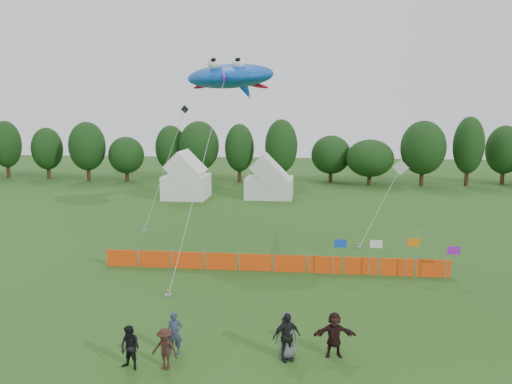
# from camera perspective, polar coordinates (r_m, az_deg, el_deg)

# --- Properties ---
(ground) EXTENTS (160.00, 160.00, 0.00)m
(ground) POSITION_cam_1_polar(r_m,az_deg,el_deg) (20.52, -1.91, -17.28)
(ground) COLOR #234C16
(ground) RESTS_ON ground
(treeline) EXTENTS (104.57, 8.78, 8.36)m
(treeline) POSITION_cam_1_polar(r_m,az_deg,el_deg) (63.30, 5.30, 4.72)
(treeline) COLOR #382314
(treeline) RESTS_ON ground
(tent_left) EXTENTS (4.55, 4.55, 4.02)m
(tent_left) POSITION_cam_1_polar(r_m,az_deg,el_deg) (53.17, -7.96, 1.47)
(tent_left) COLOR white
(tent_left) RESTS_ON ground
(tent_right) EXTENTS (5.04, 4.04, 3.56)m
(tent_right) POSITION_cam_1_polar(r_m,az_deg,el_deg) (52.90, 1.53, 1.27)
(tent_right) COLOR silver
(tent_right) RESTS_ON ground
(barrier_fence) EXTENTS (19.90, 0.06, 1.00)m
(barrier_fence) POSITION_cam_1_polar(r_m,az_deg,el_deg) (29.02, 1.88, -8.11)
(barrier_fence) COLOR #F1460D
(barrier_fence) RESTS_ON ground
(flag_row) EXTENTS (6.73, 0.62, 2.24)m
(flag_row) POSITION_cam_1_polar(r_m,az_deg,el_deg) (28.50, 15.16, -6.77)
(flag_row) COLOR gray
(flag_row) RESTS_ON ground
(spectator_a) EXTENTS (0.66, 0.50, 1.65)m
(spectator_a) POSITION_cam_1_polar(r_m,az_deg,el_deg) (19.89, -9.29, -15.66)
(spectator_a) COLOR #2D344B
(spectator_a) RESTS_ON ground
(spectator_b) EXTENTS (0.93, 0.81, 1.61)m
(spectator_b) POSITION_cam_1_polar(r_m,az_deg,el_deg) (19.19, -14.20, -16.87)
(spectator_b) COLOR black
(spectator_b) RESTS_ON ground
(spectator_c) EXTENTS (1.09, 0.77, 1.54)m
(spectator_c) POSITION_cam_1_polar(r_m,az_deg,el_deg) (18.94, -10.38, -17.22)
(spectator_c) COLOR #341C15
(spectator_c) RESTS_ON ground
(spectator_d) EXTENTS (1.17, 0.87, 1.84)m
(spectator_d) POSITION_cam_1_polar(r_m,az_deg,el_deg) (19.21, 3.51, -16.18)
(spectator_d) COLOR black
(spectator_d) RESTS_ON ground
(spectator_e) EXTENTS (0.95, 0.70, 1.78)m
(spectator_e) POSITION_cam_1_polar(r_m,az_deg,el_deg) (19.39, 3.55, -16.04)
(spectator_e) COLOR #4D4E52
(spectator_e) RESTS_ON ground
(spectator_f) EXTENTS (1.65, 0.70, 1.72)m
(spectator_f) POSITION_cam_1_polar(r_m,az_deg,el_deg) (19.70, 8.93, -15.79)
(spectator_f) COLOR black
(spectator_f) RESTS_ON ground
(stingray_kite) EXTENTS (8.29, 22.17, 12.83)m
(stingray_kite) POSITION_cam_1_polar(r_m,az_deg,el_deg) (37.19, -2.81, 13.00)
(stingray_kite) COLOR blue
(stingray_kite) RESTS_ON ground
(small_kite_white) EXTENTS (5.28, 11.21, 5.01)m
(small_kite_white) POSITION_cam_1_polar(r_m,az_deg,el_deg) (42.36, 15.31, 0.95)
(small_kite_white) COLOR white
(small_kite_white) RESTS_ON ground
(small_kite_dark) EXTENTS (2.59, 5.64, 9.66)m
(small_kite_dark) POSITION_cam_1_polar(r_m,az_deg,el_deg) (40.92, -10.19, 3.24)
(small_kite_dark) COLOR black
(small_kite_dark) RESTS_ON ground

